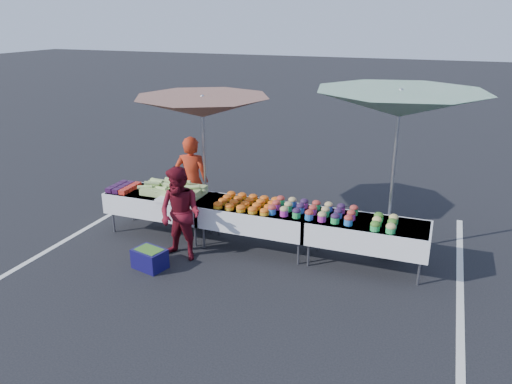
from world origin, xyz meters
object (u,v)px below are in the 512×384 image
(table_left, at_px, (161,202))
(customer, at_px, (180,214))
(umbrella_right, at_px, (400,105))
(vendor, at_px, (192,181))
(table_center, at_px, (256,216))
(table_right, at_px, (367,232))
(storage_bin, at_px, (150,258))
(umbrella_left, at_px, (203,108))

(table_left, distance_m, customer, 1.12)
(customer, xyz_separation_m, umbrella_right, (3.04, 1.39, 1.67))
(customer, bearing_deg, umbrella_right, 31.48)
(vendor, height_order, umbrella_right, umbrella_right)
(table_center, distance_m, customer, 1.25)
(table_right, bearing_deg, table_center, 180.00)
(customer, xyz_separation_m, storage_bin, (-0.30, -0.48, -0.59))
(table_right, height_order, customer, customer)
(table_left, relative_size, customer, 1.23)
(table_left, bearing_deg, umbrella_left, 42.71)
(customer, xyz_separation_m, umbrella_left, (-0.21, 1.31, 1.44))
(vendor, bearing_deg, umbrella_left, 169.07)
(table_right, xyz_separation_m, umbrella_left, (-2.99, 0.56, 1.61))
(umbrella_left, relative_size, umbrella_right, 0.84)
(umbrella_left, distance_m, storage_bin, 2.70)
(table_center, relative_size, umbrella_left, 0.72)
(customer, bearing_deg, table_center, 44.29)
(vendor, distance_m, storage_bin, 1.91)
(umbrella_left, bearing_deg, vendor, -178.00)
(table_right, bearing_deg, table_left, 180.00)
(table_center, height_order, umbrella_right, umbrella_right)
(table_left, distance_m, umbrella_right, 4.32)
(table_right, relative_size, customer, 1.23)
(table_right, bearing_deg, umbrella_left, 169.42)
(customer, bearing_deg, vendor, 117.11)
(table_center, xyz_separation_m, vendor, (-1.46, 0.55, 0.25))
(storage_bin, bearing_deg, table_left, 126.77)
(table_center, bearing_deg, table_left, 180.00)
(table_right, relative_size, umbrella_right, 0.60)
(customer, relative_size, umbrella_left, 0.58)
(umbrella_right, xyz_separation_m, storage_bin, (-3.33, -1.86, -2.26))
(table_left, bearing_deg, table_right, 0.00)
(umbrella_right, relative_size, storage_bin, 5.56)
(table_center, distance_m, vendor, 1.58)
(table_center, height_order, table_right, same)
(umbrella_left, bearing_deg, umbrella_right, 1.35)
(table_left, bearing_deg, customer, -42.55)
(vendor, bearing_deg, table_left, 45.37)
(umbrella_left, bearing_deg, customer, -80.84)
(customer, bearing_deg, table_right, 22.03)
(umbrella_right, distance_m, storage_bin, 4.44)
(storage_bin, bearing_deg, vendor, 109.63)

